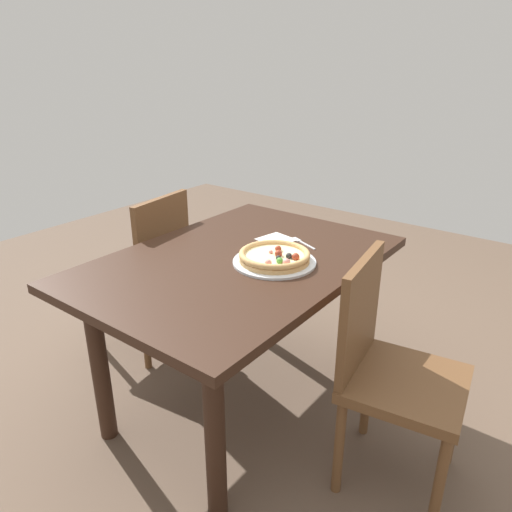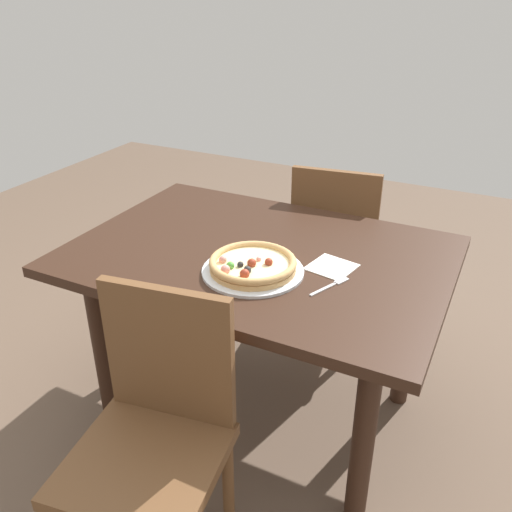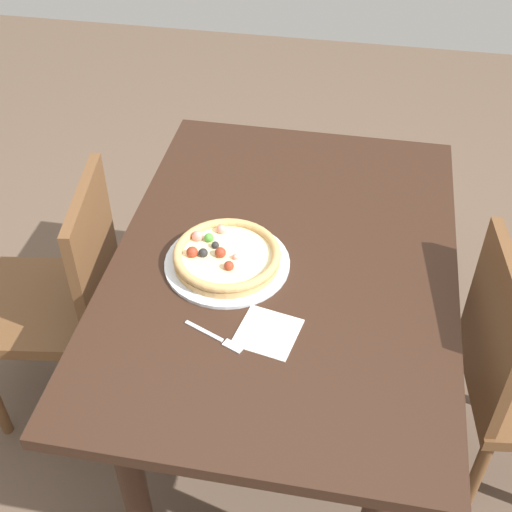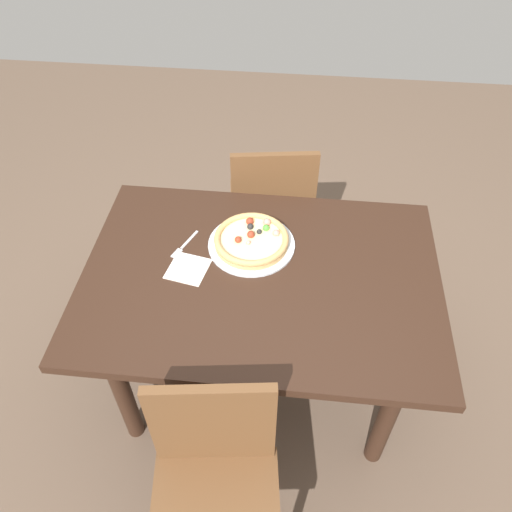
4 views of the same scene
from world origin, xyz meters
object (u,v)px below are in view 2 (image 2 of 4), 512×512
at_px(plate, 253,271).
at_px(napkin, 332,267).
at_px(pizza, 252,264).
at_px(fork, 332,285).
at_px(chair_far, 336,244).
at_px(chair_near, 154,433).
at_px(dining_table, 259,276).

xyz_separation_m(plate, napkin, (0.22, 0.15, -0.00)).
height_order(pizza, fork, pizza).
xyz_separation_m(chair_far, napkin, (0.20, -0.67, 0.25)).
distance_m(chair_near, fork, 0.68).
distance_m(dining_table, fork, 0.35).
height_order(dining_table, napkin, napkin).
distance_m(chair_near, plate, 0.58).
bearing_deg(plate, dining_table, 108.93).
bearing_deg(napkin, pizza, -145.57).
xyz_separation_m(pizza, fork, (0.26, 0.04, -0.03)).
distance_m(dining_table, napkin, 0.29).
height_order(chair_near, fork, chair_near).
bearing_deg(plate, pizza, -106.64).
xyz_separation_m(chair_near, fork, (0.30, 0.56, 0.25)).
relative_size(pizza, fork, 1.81).
height_order(plate, fork, plate).
height_order(chair_near, pizza, chair_near).
xyz_separation_m(plate, pizza, (-0.00, -0.00, 0.03)).
bearing_deg(chair_near, pizza, -102.56).
bearing_deg(plate, fork, 7.64).
bearing_deg(pizza, plate, 73.36).
xyz_separation_m(chair_near, pizza, (0.04, 0.52, 0.28)).
relative_size(chair_far, plate, 2.59).
relative_size(dining_table, pizza, 4.58).
height_order(chair_near, napkin, chair_near).
bearing_deg(napkin, fork, -70.22).
bearing_deg(napkin, plate, -145.87).
bearing_deg(dining_table, pizza, -71.54).
xyz_separation_m(chair_far, plate, (-0.02, -0.82, 0.25)).
distance_m(chair_far, napkin, 0.74).
distance_m(pizza, fork, 0.26).
bearing_deg(chair_far, plate, -99.16).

